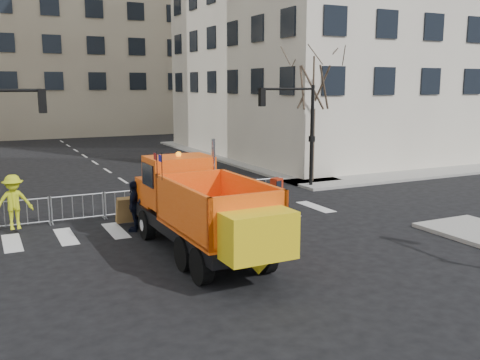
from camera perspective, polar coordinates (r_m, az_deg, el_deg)
name	(u,v)px	position (r m, az deg, el deg)	size (l,w,h in m)	color
ground	(251,262)	(16.67, 1.22, -8.78)	(120.00, 120.00, 0.00)	black
sidewalk_back	(164,205)	(24.23, -8.08, -2.68)	(64.00, 5.00, 0.15)	gray
building_far	(40,26)	(66.72, -20.56, 15.15)	(30.00, 18.00, 24.00)	tan
traffic_light_right	(312,137)	(28.43, 7.67, 4.57)	(0.18, 0.18, 5.40)	black
crowd_barriers	(154,200)	(23.07, -9.18, -2.15)	(12.60, 0.60, 1.10)	#9EA0A5
street_tree	(313,116)	(29.57, 7.77, 6.82)	(3.00, 3.00, 7.50)	#382B21
plow_truck	(202,207)	(16.88, -4.06, -2.92)	(3.04, 9.31, 3.60)	black
cop_a	(145,209)	(19.99, -10.10, -3.08)	(0.65, 0.43, 1.78)	black
cop_b	(173,201)	(21.62, -7.12, -2.20)	(0.80, 0.62, 1.64)	black
cop_c	(135,206)	(20.29, -11.19, -2.74)	(1.11, 0.46, 1.90)	black
worker	(14,202)	(21.26, -22.99, -2.18)	(1.31, 0.75, 2.03)	#CAD519
newspaper_box	(277,190)	(24.24, 3.92, -1.09)	(0.45, 0.40, 1.10)	#A9230D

